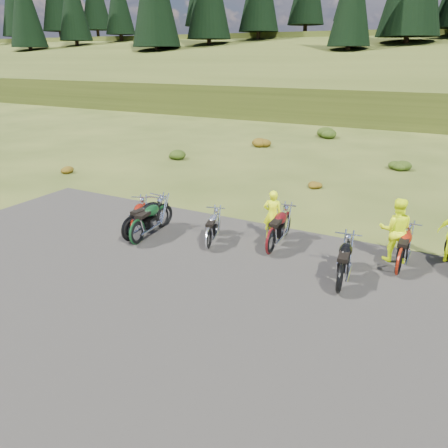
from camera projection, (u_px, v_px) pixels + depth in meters
The scene contains 22 objects.
ground at pixel (224, 275), 11.71m from camera, with size 300.00×300.00×0.00m, color #2F4015.
gravel_pad at pixel (184, 311), 10.06m from camera, with size 20.00×12.00×0.04m, color black.
hill_slope at pixel (417, 104), 52.90m from camera, with size 300.00×46.00×3.00m, color #364115, non-canonical shape.
hill_plateau at pixel (444, 81), 102.32m from camera, with size 300.00×90.00×9.17m, color #364115.
conifer_5 at pixel (12, 4), 115.33m from camera, with size 6.16×6.16×16.00m.
conifer_11 at pixel (24, 3), 79.50m from camera, with size 6.60×6.60×17.00m.
conifer_12 at pixel (72, 0), 81.57m from camera, with size 6.16×6.16×16.00m.
shrub_0 at pixel (69, 169), 21.82m from camera, with size 0.77×0.77×0.45m, color brown.
shrub_1 at pixel (176, 153), 24.89m from camera, with size 1.03×1.03×0.61m, color #1D320C.
shrub_2 at pixel (260, 141), 27.96m from camera, with size 1.30×1.30×0.77m, color brown.
shrub_3 at pixel (327, 132), 31.03m from camera, with size 1.56×1.56×0.92m, color #1D320C.
shrub_4 at pixel (313, 183), 19.38m from camera, with size 0.77×0.77×0.45m, color brown.
shrub_5 at pixel (399, 164), 22.45m from camera, with size 1.03×1.03×0.61m, color #1D320C.
motorcycle_0 at pixel (132, 242), 13.84m from camera, with size 2.33×0.78×1.22m, color black, non-canonical shape.
motorcycle_1 at pixel (135, 240), 13.93m from camera, with size 2.08×0.69×1.09m, color maroon, non-canonical shape.
motorcycle_2 at pixel (138, 245), 13.59m from camera, with size 2.27×0.76×1.19m, color #0E3215, non-canonical shape.
motorcycle_3 at pixel (208, 250), 13.27m from camera, with size 1.90×0.63×1.00m, color silver, non-canonical shape.
motorcycle_4 at pixel (270, 255), 12.93m from camera, with size 2.27×0.76×1.19m, color #4D0C0E, non-canonical shape.
motorcycle_5 at pixel (338, 293), 10.84m from camera, with size 2.17×0.72×1.13m, color black, non-canonical shape.
motorcycle_6 at pixel (397, 275), 11.72m from camera, with size 2.12×0.71×1.11m, color maroon, non-canonical shape.
person_middle at pixel (272, 216), 13.76m from camera, with size 0.58×0.38×1.59m, color #E3FA0D.
person_right_a at pixel (395, 231), 12.24m from camera, with size 0.90×0.70×1.85m, color #E3FA0D.
Camera 1 is at (4.88, -9.21, 5.51)m, focal length 35.00 mm.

